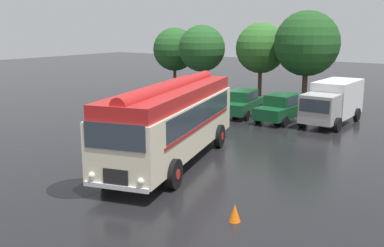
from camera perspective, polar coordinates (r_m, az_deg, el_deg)
name	(u,v)px	position (r m, az deg, el deg)	size (l,w,h in m)	color
ground_plane	(166,164)	(19.20, -3.26, -5.11)	(120.00, 120.00, 0.00)	black
vintage_bus	(172,118)	(19.07, -2.57, 0.66)	(5.08, 10.37, 3.49)	beige
car_near_left	(241,103)	(29.39, 6.28, 2.64)	(2.39, 4.39, 1.66)	#144C28
car_mid_left	(282,108)	(27.97, 11.35, 1.98)	(2.13, 4.29, 1.66)	#144C28
box_van	(333,101)	(28.15, 17.50, 2.78)	(2.43, 5.81, 2.50)	silver
tree_far_left	(174,48)	(40.32, -2.30, 9.53)	(3.80, 3.80, 5.61)	#4C3823
tree_left_of_centre	(202,48)	(37.20, 1.22, 9.59)	(3.80, 3.80, 5.84)	#4C3823
tree_centre	(261,48)	(35.72, 8.81, 9.41)	(3.91, 3.91, 6.01)	#4C3823
tree_right_of_centre	(307,44)	(33.42, 14.43, 9.80)	(4.65, 4.65, 6.84)	#4C3823
traffic_cone	(235,213)	(13.72, 5.44, -11.22)	(0.36, 0.36, 0.55)	orange
puddle_patch	(76,188)	(16.93, -14.49, -7.91)	(2.10, 2.10, 0.01)	black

